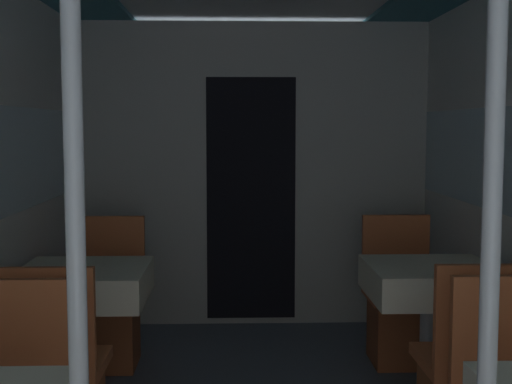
% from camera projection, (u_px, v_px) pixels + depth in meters
% --- Properties ---
extents(bulkhead_far, '(2.54, 0.09, 2.18)m').
position_uv_depth(bulkhead_far, '(251.00, 175.00, 5.17)').
color(bulkhead_far, '#A8A8A3').
rests_on(bulkhead_far, ground_plane).
extents(support_pole_left_0, '(0.05, 0.05, 2.18)m').
position_uv_depth(support_pole_left_0, '(76.00, 266.00, 1.79)').
color(support_pole_left_0, silver).
rests_on(support_pole_left_0, ground_plane).
extents(dining_table_left_1, '(0.64, 0.64, 0.73)m').
position_uv_depth(dining_table_left_1, '(84.00, 290.00, 3.63)').
color(dining_table_left_1, '#4C4C51').
rests_on(dining_table_left_1, ground_plane).
extents(chair_left_far_1, '(0.42, 0.42, 0.89)m').
position_uv_depth(chair_left_far_1, '(107.00, 320.00, 4.29)').
color(chair_left_far_1, brown).
rests_on(chair_left_far_1, ground_plane).
extents(support_pole_right_0, '(0.05, 0.05, 2.18)m').
position_uv_depth(support_pole_right_0, '(490.00, 263.00, 1.82)').
color(support_pole_right_0, silver).
rests_on(support_pole_right_0, ground_plane).
extents(dining_table_right_1, '(0.64, 0.64, 0.73)m').
position_uv_depth(dining_table_right_1, '(431.00, 287.00, 3.69)').
color(dining_table_right_1, '#4C4C51').
rests_on(dining_table_right_1, ground_plane).
extents(chair_right_far_1, '(0.42, 0.42, 0.89)m').
position_uv_depth(chair_right_far_1, '(401.00, 317.00, 4.35)').
color(chair_right_far_1, brown).
rests_on(chair_right_far_1, ground_plane).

